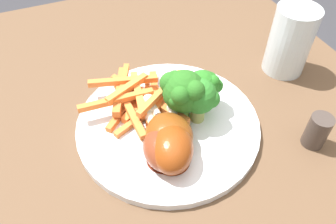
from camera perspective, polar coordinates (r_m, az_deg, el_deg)
dining_table at (r=0.54m, az=-2.02°, el=-15.09°), size 0.94×0.78×0.71m
dinner_plate at (r=0.48m, az=-0.00°, el=-2.13°), size 0.26×0.26×0.01m
broccoli_floret_front at (r=0.47m, az=6.06°, el=4.31°), size 0.05×0.06×0.06m
broccoli_floret_middle at (r=0.44m, az=2.65°, el=3.66°), size 0.06×0.06×0.08m
broccoli_floret_back at (r=0.45m, az=5.19°, el=2.55°), size 0.05×0.06×0.07m
carrot_fries_pile at (r=0.48m, az=-5.26°, el=2.42°), size 0.15×0.16×0.04m
chicken_drumstick_near at (r=0.41m, az=0.70°, el=-5.96°), size 0.12×0.08×0.05m
chicken_drumstick_far at (r=0.42m, az=-0.98°, el=-5.97°), size 0.12×0.05×0.04m
chicken_drumstick_extra at (r=0.43m, az=0.04°, el=-3.56°), size 0.12×0.06×0.04m
water_glass at (r=0.58m, az=20.29°, el=11.45°), size 0.07×0.07×0.11m
pepper_shaker at (r=0.49m, az=24.28°, el=-2.99°), size 0.03×0.03×0.05m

